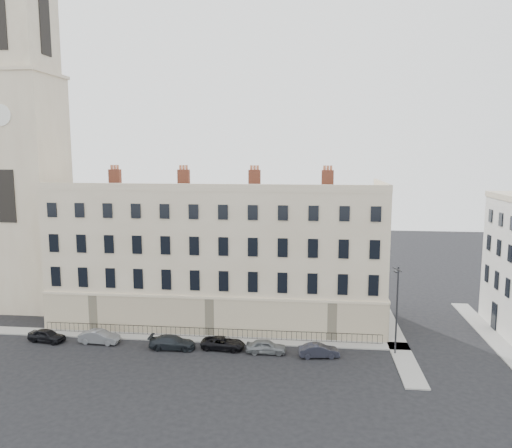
# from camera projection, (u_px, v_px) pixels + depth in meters

# --- Properties ---
(ground) EXTENTS (160.00, 160.00, 0.00)m
(ground) POSITION_uv_depth(u_px,v_px,m) (262.00, 362.00, 45.32)
(ground) COLOR black
(ground) RESTS_ON ground
(terrace) EXTENTS (36.22, 12.22, 17.00)m
(terrace) POSITION_uv_depth(u_px,v_px,m) (220.00, 254.00, 56.66)
(terrace) COLOR #C4B191
(terrace) RESTS_ON ground
(church_tower) EXTENTS (8.00, 8.13, 44.00)m
(church_tower) POSITION_uv_depth(u_px,v_px,m) (24.00, 154.00, 59.62)
(church_tower) COLOR #C4B191
(church_tower) RESTS_ON ground
(pavement_terrace) EXTENTS (48.00, 2.00, 0.12)m
(pavement_terrace) POSITION_uv_depth(u_px,v_px,m) (170.00, 337.00, 51.30)
(pavement_terrace) COLOR gray
(pavement_terrace) RESTS_ON ground
(pavement_east_return) EXTENTS (2.00, 24.00, 0.12)m
(pavement_east_return) POSITION_uv_depth(u_px,v_px,m) (394.00, 335.00, 51.80)
(pavement_east_return) COLOR gray
(pavement_east_return) RESTS_ON ground
(pavement_adjacent) EXTENTS (2.00, 20.00, 0.12)m
(pavement_adjacent) POSITION_uv_depth(u_px,v_px,m) (487.00, 332.00, 52.70)
(pavement_adjacent) COLOR gray
(pavement_adjacent) RESTS_ON ground
(railings) EXTENTS (35.00, 0.04, 0.96)m
(railings) POSITION_uv_depth(u_px,v_px,m) (209.00, 333.00, 51.20)
(railings) COLOR black
(railings) RESTS_ON ground
(car_a) EXTENTS (3.99, 2.13, 1.29)m
(car_a) POSITION_uv_depth(u_px,v_px,m) (47.00, 335.00, 50.16)
(car_a) COLOR black
(car_a) RESTS_ON ground
(car_b) EXTENTS (4.10, 1.65, 1.32)m
(car_b) POSITION_uv_depth(u_px,v_px,m) (100.00, 337.00, 49.76)
(car_b) COLOR slate
(car_b) RESTS_ON ground
(car_c) EXTENTS (4.51, 1.91, 1.30)m
(car_c) POSITION_uv_depth(u_px,v_px,m) (172.00, 342.00, 48.35)
(car_c) COLOR black
(car_c) RESTS_ON ground
(car_d) EXTENTS (4.36, 2.23, 1.18)m
(car_d) POSITION_uv_depth(u_px,v_px,m) (223.00, 343.00, 48.30)
(car_d) COLOR black
(car_d) RESTS_ON ground
(car_e) EXTENTS (3.84, 1.61, 1.30)m
(car_e) POSITION_uv_depth(u_px,v_px,m) (266.00, 347.00, 47.30)
(car_e) COLOR slate
(car_e) RESTS_ON ground
(car_f) EXTENTS (3.92, 1.86, 1.24)m
(car_f) POSITION_uv_depth(u_px,v_px,m) (319.00, 351.00, 46.41)
(car_f) COLOR #22242E
(car_f) RESTS_ON ground
(streetlamp) EXTENTS (0.73, 1.77, 8.48)m
(streetlamp) POSITION_uv_depth(u_px,v_px,m) (397.00, 307.00, 46.36)
(streetlamp) COLOR #2A2B2F
(streetlamp) RESTS_ON ground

